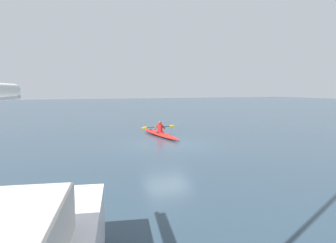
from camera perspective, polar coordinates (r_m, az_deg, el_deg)
The scene contains 3 objects.
ground_plane at distance 16.24m, azimuth -0.09°, elevation -4.46°, with size 160.00×160.00×0.00m, color #283D4C.
kayak at distance 18.93m, azimuth -1.59°, elevation -2.49°, with size 1.07×5.01×0.27m.
kayaker at distance 18.89m, azimuth -1.63°, elevation -1.15°, with size 2.39×0.51×0.73m.
Camera 1 is at (5.73, 14.89, 3.05)m, focal length 30.94 mm.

